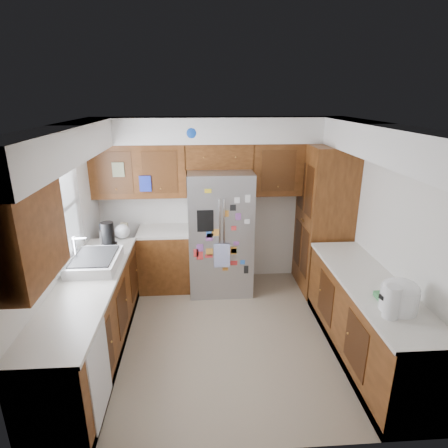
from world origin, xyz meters
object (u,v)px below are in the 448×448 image
Objects in this scene: pantry at (324,220)px; fridge at (220,232)px; paper_towel at (392,302)px; rice_cooker at (400,295)px.

fridge is at bearing 177.94° from pantry.
pantry is at bearing -2.06° from fridge.
fridge is at bearing 120.36° from paper_towel.
fridge is 2.68m from rice_cooker.
paper_towel is (-0.13, -2.28, -0.00)m from pantry.
pantry is 2.16m from rice_cooker.
pantry reaches higher than paper_towel.
paper_towel reaches higher than rice_cooker.
pantry is at bearing 86.68° from paper_towel.
rice_cooker is (1.50, -2.22, 0.17)m from fridge.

